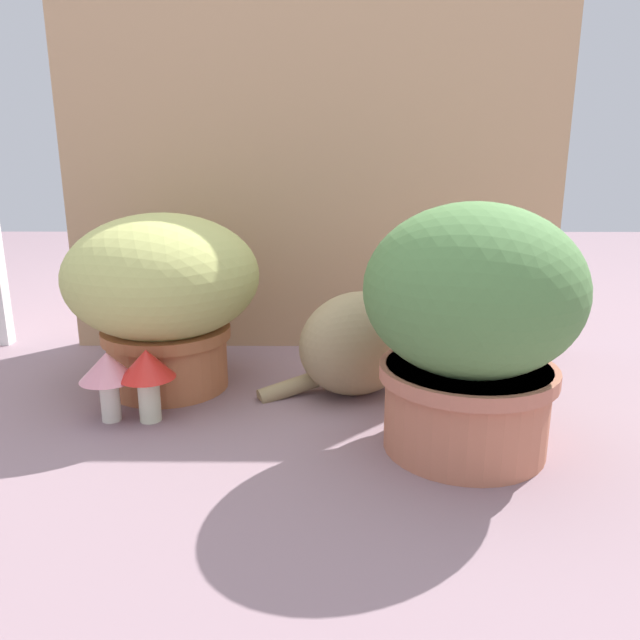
% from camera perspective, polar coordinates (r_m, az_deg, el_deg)
% --- Properties ---
extents(ground_plane, '(6.00, 6.00, 0.00)m').
position_cam_1_polar(ground_plane, '(1.18, -6.79, -9.35)').
color(ground_plane, gray).
extents(cardboard_backdrop, '(1.25, 0.03, 0.87)m').
position_cam_1_polar(cardboard_backdrop, '(1.55, -0.65, 13.27)').
color(cardboard_backdrop, tan).
rests_on(cardboard_backdrop, ground).
extents(grass_planter, '(0.40, 0.40, 0.38)m').
position_cam_1_polar(grass_planter, '(1.31, -14.47, 2.59)').
color(grass_planter, '#BB6E44').
rests_on(grass_planter, ground).
extents(leafy_planter, '(0.36, 0.36, 0.42)m').
position_cam_1_polar(leafy_planter, '(1.02, 13.99, -0.13)').
color(leafy_planter, '#BD7053').
rests_on(leafy_planter, ground).
extents(cat, '(0.39, 0.26, 0.32)m').
position_cam_1_polar(cat, '(1.27, 4.32, -1.61)').
color(cat, '#9F8A61').
rests_on(cat, ground).
extents(mushroom_ornament_pink, '(0.11, 0.11, 0.14)m').
position_cam_1_polar(mushroom_ornament_pink, '(1.20, -19.32, -4.58)').
color(mushroom_ornament_pink, white).
rests_on(mushroom_ornament_pink, ground).
extents(mushroom_ornament_red, '(0.10, 0.10, 0.14)m').
position_cam_1_polar(mushroom_ornament_red, '(1.18, -15.91, -4.57)').
color(mushroom_ornament_red, silver).
rests_on(mushroom_ornament_red, ground).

